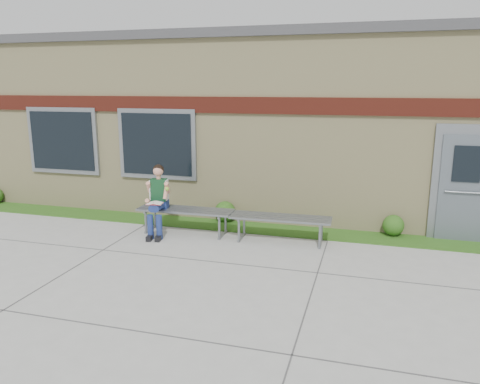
% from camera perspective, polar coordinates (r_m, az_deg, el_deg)
% --- Properties ---
extents(ground, '(80.00, 80.00, 0.00)m').
position_cam_1_polar(ground, '(7.61, 1.37, -10.45)').
color(ground, '#9E9E99').
rests_on(ground, ground).
extents(grass_strip, '(16.00, 0.80, 0.02)m').
position_cam_1_polar(grass_strip, '(9.99, 5.13, -4.67)').
color(grass_strip, '#2B4C14').
rests_on(grass_strip, ground).
extents(school_building, '(16.20, 6.22, 4.20)m').
position_cam_1_polar(school_building, '(12.91, 8.19, 8.70)').
color(school_building, beige).
rests_on(school_building, ground).
extents(bench_left, '(2.01, 0.60, 0.52)m').
position_cam_1_polar(bench_left, '(9.76, -6.65, -2.74)').
color(bench_left, slate).
rests_on(bench_left, ground).
extents(bench_right, '(1.98, 0.60, 0.51)m').
position_cam_1_polar(bench_right, '(9.21, 4.96, -3.71)').
color(bench_right, slate).
rests_on(bench_right, ground).
extents(girl, '(0.53, 0.86, 1.44)m').
position_cam_1_polar(girl, '(9.69, -10.00, -0.74)').
color(girl, navy).
rests_on(girl, ground).
extents(shrub_mid, '(0.47, 0.47, 0.47)m').
position_cam_1_polar(shrub_mid, '(10.48, -1.84, -2.41)').
color(shrub_mid, '#2B4C14').
rests_on(shrub_mid, grass_strip).
extents(shrub_east, '(0.43, 0.43, 0.43)m').
position_cam_1_polar(shrub_east, '(10.03, 18.19, -3.88)').
color(shrub_east, '#2B4C14').
rests_on(shrub_east, grass_strip).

